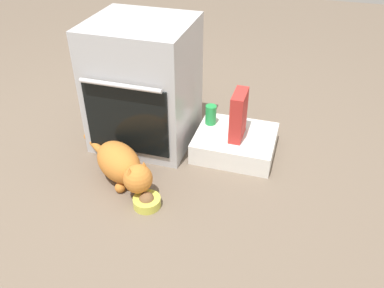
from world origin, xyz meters
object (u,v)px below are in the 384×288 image
(pantry_cabinet, at_px, (235,143))
(cereal_box, at_px, (238,115))
(food_bowl, at_px, (147,201))
(soda_can, at_px, (211,115))
(oven, at_px, (144,84))
(cat, at_px, (122,165))

(pantry_cabinet, xyz_separation_m, cereal_box, (0.01, -0.02, 0.20))
(pantry_cabinet, relative_size, food_bowl, 3.28)
(soda_can, bearing_deg, cereal_box, -27.04)
(soda_can, bearing_deg, food_bowl, -103.19)
(oven, relative_size, cereal_box, 2.63)
(cat, distance_m, cereal_box, 0.70)
(oven, xyz_separation_m, pantry_cabinet, (0.56, 0.00, -0.30))
(food_bowl, bearing_deg, cereal_box, 59.33)
(soda_can, height_order, cereal_box, cereal_box)
(pantry_cabinet, distance_m, soda_can, 0.22)
(cereal_box, bearing_deg, cat, -140.60)
(food_bowl, height_order, soda_can, soda_can)
(food_bowl, xyz_separation_m, soda_can, (0.15, 0.66, 0.15))
(pantry_cabinet, relative_size, soda_can, 3.82)
(pantry_cabinet, distance_m, cat, 0.69)
(soda_can, distance_m, cereal_box, 0.22)
(oven, distance_m, cat, 0.52)
(cereal_box, bearing_deg, pantry_cabinet, 118.65)
(oven, height_order, cereal_box, oven)
(pantry_cabinet, bearing_deg, food_bowl, -119.09)
(oven, relative_size, food_bowl, 5.27)
(cereal_box, bearing_deg, soda_can, 152.96)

